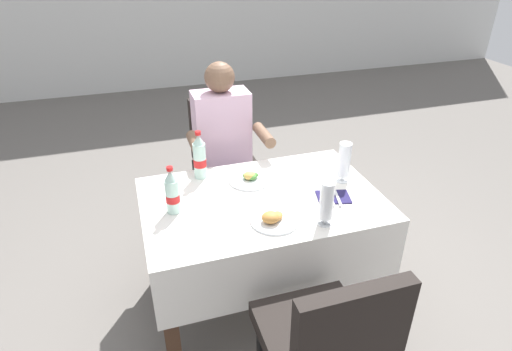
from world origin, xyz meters
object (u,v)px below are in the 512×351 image
Objects in this scene: main_dining_table at (262,224)px; plate_near_camera at (274,219)px; chair_far_diner_seat at (226,161)px; cola_bottle_secondary at (200,158)px; beer_glass_middle at (326,202)px; cola_bottle_primary at (172,193)px; chair_near_camera_side at (326,341)px; napkin_cutlery_set at (333,197)px; plate_far_diner at (250,178)px; beer_glass_left at (344,163)px; seated_diner_far at (224,147)px.

main_dining_table is 0.29m from plate_near_camera.
cola_bottle_secondary reaches higher than chair_far_diner_seat.
main_dining_table is 0.80m from chair_far_diner_seat.
cola_bottle_secondary is at bearing 114.54° from plate_near_camera.
beer_glass_middle is at bearing -52.84° from cola_bottle_secondary.
beer_glass_middle is 0.74m from cola_bottle_primary.
cola_bottle_secondary reaches higher than plate_near_camera.
plate_near_camera is 0.94× the size of cola_bottle_primary.
chair_near_camera_side is 4.93× the size of napkin_cutlery_set.
plate_near_camera is at bearing -90.78° from plate_far_diner.
beer_glass_left is at bearing 59.87° from chair_near_camera_side.
main_dining_table is at bearing -90.00° from chair_far_diner_seat.
chair_near_camera_side is 1.01m from plate_far_diner.
main_dining_table is at bearing -176.10° from beer_glass_left.
main_dining_table is 0.53m from cola_bottle_primary.
beer_glass_left is (0.51, -0.66, 0.13)m from seated_diner_far.
seated_diner_far is at bearing 91.20° from chair_near_camera_side.
plate_near_camera is at bearing -90.78° from chair_far_diner_seat.
beer_glass_middle is at bearing 66.56° from chair_near_camera_side.
chair_far_diner_seat is 1.04m from plate_near_camera.
seated_diner_far is 5.02× the size of cola_bottle_primary.
beer_glass_left reaches higher than plate_far_diner.
chair_near_camera_side is 3.47× the size of cola_bottle_secondary.
seated_diner_far is (-0.03, -0.11, 0.16)m from chair_far_diner_seat.
chair_near_camera_side is (0.00, -0.80, -0.01)m from main_dining_table.
cola_bottle_primary reaches higher than chair_far_diner_seat.
beer_glass_middle is (0.24, -1.00, 0.14)m from seated_diner_far.
cola_bottle_secondary reaches higher than plate_far_diner.
main_dining_table is at bearing -1.38° from cola_bottle_primary.
beer_glass_middle reaches higher than main_dining_table.
seated_diner_far is 5.57× the size of beer_glass_middle.
cola_bottle_secondary is (-0.47, 0.62, 0.00)m from beer_glass_middle.
main_dining_table is 0.26m from plate_far_diner.
main_dining_table is 0.56m from beer_glass_left.
plate_near_camera is 1.20× the size of napkin_cutlery_set.
cola_bottle_primary is (-0.67, 0.32, -0.01)m from beer_glass_middle.
cola_bottle_primary is (-0.44, 0.23, 0.09)m from plate_near_camera.
cola_bottle_primary is 1.28× the size of napkin_cutlery_set.
napkin_cutlery_set is (0.62, -0.43, -0.12)m from cola_bottle_secondary.
plate_far_diner is 1.03× the size of beer_glass_middle.
plate_far_diner is (0.01, 0.41, -0.00)m from plate_near_camera.
cola_bottle_secondary is (-0.25, 0.54, 0.10)m from plate_near_camera.
seated_diner_far is 0.85m from beer_glass_left.
napkin_cutlery_set is (0.14, 0.20, -0.12)m from beer_glass_middle.
napkin_cutlery_set is at bearing 16.73° from plate_near_camera.
cola_bottle_secondary is 0.76m from napkin_cutlery_set.
main_dining_table is 4.42× the size of cola_bottle_secondary.
plate_near_camera is at bearing -152.77° from beer_glass_left.
plate_near_camera is at bearing 91.38° from chair_near_camera_side.
plate_far_diner is 0.55m from beer_glass_middle.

